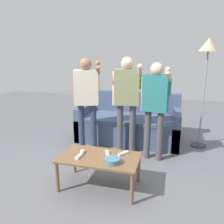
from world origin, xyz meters
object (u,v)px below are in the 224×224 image
at_px(game_remote_nunchuk, 83,151).
at_px(player_right, 155,101).
at_px(coffee_table, 99,160).
at_px(player_left, 87,94).
at_px(game_remote_wand_near, 79,156).
at_px(snack_bowl, 112,161).
at_px(player_center, 127,94).
at_px(couch, 129,124).
at_px(game_remote_wand_far, 107,154).
at_px(floor_lamp, 208,54).
at_px(game_remote_wand_spare, 124,153).

bearing_deg(game_remote_nunchuk, player_right, 48.53).
height_order(coffee_table, player_left, player_left).
height_order(player_right, game_remote_wand_near, player_right).
xyz_separation_m(snack_bowl, player_center, (-0.10, 1.25, 0.57)).
bearing_deg(game_remote_wand_near, player_left, 106.36).
relative_size(couch, snack_bowl, 10.46).
distance_m(game_remote_nunchuk, player_left, 1.16).
height_order(player_left, player_center, player_center).
xyz_separation_m(coffee_table, game_remote_wand_near, (-0.23, -0.08, 0.07)).
height_order(coffee_table, player_center, player_center).
xyz_separation_m(snack_bowl, game_remote_wand_far, (-0.12, 0.20, -0.01)).
bearing_deg(player_right, snack_bowl, -109.01).
distance_m(player_left, game_remote_wand_far, 1.27).
distance_m(floor_lamp, player_left, 2.15).
bearing_deg(player_center, floor_lamp, 26.12).
bearing_deg(coffee_table, floor_lamp, 52.09).
distance_m(coffee_table, game_remote_wand_spare, 0.32).
bearing_deg(player_left, game_remote_wand_near, -73.64).
relative_size(player_left, player_center, 0.99).
bearing_deg(game_remote_wand_far, player_right, 61.07).
distance_m(floor_lamp, game_remote_wand_near, 2.72).
bearing_deg(floor_lamp, player_right, -135.58).
height_order(snack_bowl, player_left, player_left).
distance_m(game_remote_nunchuk, game_remote_wand_near, 0.13).
relative_size(couch, game_remote_nunchuk, 22.10).
xyz_separation_m(couch, snack_bowl, (0.17, -1.87, 0.14)).
xyz_separation_m(floor_lamp, player_center, (-1.25, -0.61, -0.64)).
distance_m(snack_bowl, game_remote_wand_near, 0.44).
distance_m(game_remote_nunchuk, floor_lamp, 2.63).
bearing_deg(game_remote_wand_far, floor_lamp, 52.54).
bearing_deg(coffee_table, player_right, 59.38).
bearing_deg(couch, game_remote_wand_near, -98.35).
height_order(player_center, game_remote_wand_spare, player_center).
distance_m(coffee_table, game_remote_nunchuk, 0.26).
height_order(snack_bowl, player_right, player_right).
height_order(game_remote_nunchuk, game_remote_wand_near, game_remote_nunchuk).
xyz_separation_m(game_remote_nunchuk, game_remote_wand_near, (0.01, -0.13, -0.01)).
height_order(coffee_table, game_remote_wand_spare, game_remote_wand_spare).
height_order(game_remote_nunchuk, player_center, player_center).
bearing_deg(game_remote_nunchuk, floor_lamp, 46.62).
height_order(game_remote_wand_near, game_remote_wand_spare, same).
relative_size(game_remote_wand_near, game_remote_wand_far, 1.07).
height_order(snack_bowl, game_remote_wand_spare, snack_bowl).
relative_size(player_left, game_remote_wand_near, 9.66).
height_order(game_remote_nunchuk, player_right, player_right).
bearing_deg(player_left, game_remote_wand_spare, -46.24).
height_order(couch, game_remote_nunchuk, couch).
bearing_deg(game_remote_wand_spare, couch, 98.63).
bearing_deg(game_remote_wand_spare, game_remote_nunchuk, -170.08).
height_order(player_center, player_right, player_center).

